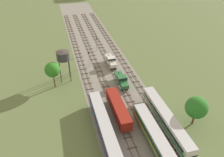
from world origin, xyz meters
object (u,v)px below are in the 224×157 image
object	(u,v)px
passenger_coach_centre_near	(166,118)
shunter_loco_centre_left_farther	(111,60)
water_tower	(63,56)
signal_post_near	(96,42)
freight_boxcar_left_midfar	(118,108)
passenger_coach_centre_left_nearest	(158,142)
shunter_loco_centre_left_far	(122,79)
passenger_coach_far_left_mid	(104,125)
signal_post_nearest	(89,57)

from	to	relation	value
passenger_coach_centre_near	shunter_loco_centre_left_farther	xyz separation A→B (m)	(-4.91, 32.03, -0.60)
water_tower	signal_post_near	size ratio (longest dim) A/B	1.77
passenger_coach_centre_near	freight_boxcar_left_midfar	world-z (taller)	passenger_coach_centre_near
passenger_coach_centre_left_nearest	shunter_loco_centre_left_farther	size ratio (longest dim) A/B	2.60
shunter_loco_centre_left_far	passenger_coach_centre_near	bearing A→B (deg)	-75.88
passenger_coach_centre_left_nearest	signal_post_near	world-z (taller)	signal_post_near
passenger_coach_far_left_mid	signal_post_near	bearing A→B (deg)	80.25
passenger_coach_far_left_mid	freight_boxcar_left_midfar	world-z (taller)	passenger_coach_far_left_mid
passenger_coach_centre_left_nearest	passenger_coach_centre_near	xyz separation A→B (m)	(4.91, 5.96, 0.00)
freight_boxcar_left_midfar	signal_post_nearest	bearing A→B (deg)	95.23
passenger_coach_centre_left_nearest	signal_post_near	size ratio (longest dim) A/B	3.83
passenger_coach_far_left_mid	signal_post_nearest	bearing A→B (deg)	85.59
freight_boxcar_left_midfar	passenger_coach_far_left_mid	bearing A→B (deg)	-134.91
passenger_coach_centre_left_nearest	freight_boxcar_left_midfar	size ratio (longest dim) A/B	1.57
passenger_coach_centre_left_nearest	water_tower	bearing A→B (deg)	115.90
passenger_coach_centre_left_nearest	shunter_loco_centre_left_farther	world-z (taller)	passenger_coach_centre_left_nearest
freight_boxcar_left_midfar	shunter_loco_centre_left_farther	distance (m)	25.81
passenger_coach_centre_near	shunter_loco_centre_left_far	size ratio (longest dim) A/B	2.60
shunter_loco_centre_left_farther	signal_post_near	xyz separation A→B (m)	(-2.45, 12.57, 1.62)
shunter_loco_centre_left_far	shunter_loco_centre_left_farther	size ratio (longest dim) A/B	1.00
freight_boxcar_left_midfar	water_tower	distance (m)	24.26
passenger_coach_far_left_mid	shunter_loco_centre_left_farther	xyz separation A→B (m)	(9.81, 30.26, -0.60)
freight_boxcar_left_midfar	water_tower	world-z (taller)	water_tower
passenger_coach_centre_near	signal_post_nearest	distance (m)	35.77
shunter_loco_centre_left_far	shunter_loco_centre_left_farther	bearing A→B (deg)	90.00
shunter_loco_centre_left_far	signal_post_near	bearing A→B (deg)	95.58
shunter_loco_centre_left_farther	passenger_coach_centre_near	bearing A→B (deg)	-81.29
water_tower	signal_post_nearest	size ratio (longest dim) A/B	1.77
water_tower	shunter_loco_centre_left_far	bearing A→B (deg)	-25.84
shunter_loco_centre_left_farther	signal_post_nearest	distance (m)	7.69
shunter_loco_centre_left_far	signal_post_near	size ratio (longest dim) A/B	1.47
shunter_loco_centre_left_far	shunter_loco_centre_left_farther	xyz separation A→B (m)	(0.00, 12.53, 0.00)
shunter_loco_centre_left_far	signal_post_nearest	size ratio (longest dim) A/B	1.47
passenger_coach_far_left_mid	water_tower	size ratio (longest dim) A/B	2.17
shunter_loco_centre_left_farther	water_tower	distance (m)	18.02
passenger_coach_centre_near	passenger_coach_far_left_mid	distance (m)	14.82
passenger_coach_centre_near	shunter_loco_centre_left_far	bearing A→B (deg)	104.12
passenger_coach_far_left_mid	shunter_loco_centre_left_farther	distance (m)	31.82
shunter_loco_centre_left_far	water_tower	bearing A→B (deg)	154.16
passenger_coach_centre_near	shunter_loco_centre_left_farther	bearing A→B (deg)	98.71
shunter_loco_centre_left_farther	water_tower	xyz separation A→B (m)	(-16.16, -4.70, 6.44)
passenger_coach_centre_left_nearest	signal_post_near	xyz separation A→B (m)	(-2.45, 50.55, 1.01)
freight_boxcar_left_midfar	signal_post_near	world-z (taller)	signal_post_near
passenger_coach_centre_left_nearest	passenger_coach_far_left_mid	bearing A→B (deg)	141.79
freight_boxcar_left_midfar	water_tower	size ratio (longest dim) A/B	1.38
passenger_coach_centre_left_nearest	shunter_loco_centre_left_far	bearing A→B (deg)	90.00
passenger_coach_far_left_mid	freight_boxcar_left_midfar	size ratio (longest dim) A/B	1.57
passenger_coach_centre_left_nearest	passenger_coach_centre_near	distance (m)	7.72
water_tower	signal_post_near	xyz separation A→B (m)	(13.71, 17.26, -4.83)
signal_post_near	water_tower	bearing A→B (deg)	-128.45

